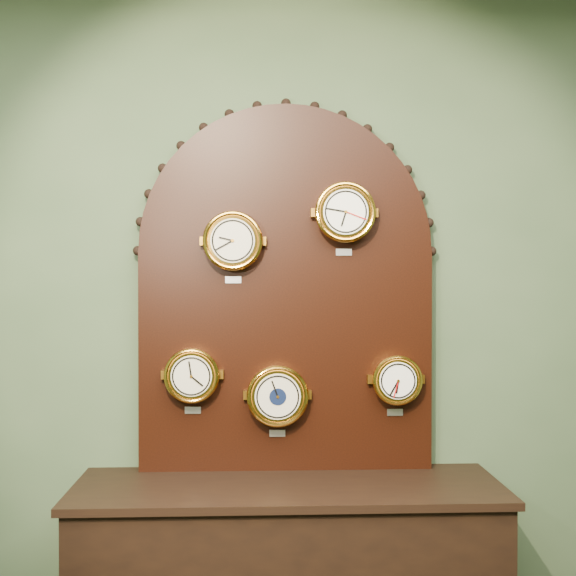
{
  "coord_description": "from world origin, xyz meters",
  "views": [
    {
      "loc": [
        -0.12,
        -0.49,
        1.62
      ],
      "look_at": [
        0.0,
        2.25,
        1.58
      ],
      "focal_mm": 44.64,
      "sensor_mm": 36.0,
      "label": 1
    }
  ],
  "objects_px": {
    "display_board": "(286,276)",
    "arabic_clock": "(345,213)",
    "roman_clock": "(233,241)",
    "tide_clock": "(397,380)",
    "hygrometer": "(192,375)",
    "barometer": "(278,396)"
  },
  "relations": [
    {
      "from": "display_board",
      "to": "arabic_clock",
      "type": "bearing_deg",
      "value": -15.9
    },
    {
      "from": "roman_clock",
      "to": "tide_clock",
      "type": "bearing_deg",
      "value": 0.08
    },
    {
      "from": "display_board",
      "to": "hygrometer",
      "type": "height_order",
      "value": "display_board"
    },
    {
      "from": "hygrometer",
      "to": "tide_clock",
      "type": "distance_m",
      "value": 0.83
    },
    {
      "from": "arabic_clock",
      "to": "hygrometer",
      "type": "distance_m",
      "value": 0.9
    },
    {
      "from": "display_board",
      "to": "roman_clock",
      "type": "relative_size",
      "value": 5.29
    },
    {
      "from": "arabic_clock",
      "to": "hygrometer",
      "type": "xyz_separation_m",
      "value": [
        -0.62,
        0.0,
        -0.65
      ]
    },
    {
      "from": "display_board",
      "to": "tide_clock",
      "type": "height_order",
      "value": "display_board"
    },
    {
      "from": "barometer",
      "to": "tide_clock",
      "type": "relative_size",
      "value": 1.17
    },
    {
      "from": "tide_clock",
      "to": "hygrometer",
      "type": "bearing_deg",
      "value": -179.97
    },
    {
      "from": "display_board",
      "to": "hygrometer",
      "type": "xyz_separation_m",
      "value": [
        -0.38,
        -0.07,
        -0.4
      ]
    },
    {
      "from": "display_board",
      "to": "barometer",
      "type": "bearing_deg",
      "value": -118.65
    },
    {
      "from": "roman_clock",
      "to": "display_board",
      "type": "bearing_deg",
      "value": 17.21
    },
    {
      "from": "display_board",
      "to": "roman_clock",
      "type": "height_order",
      "value": "display_board"
    },
    {
      "from": "arabic_clock",
      "to": "barometer",
      "type": "xyz_separation_m",
      "value": [
        -0.27,
        -0.0,
        -0.74
      ]
    },
    {
      "from": "barometer",
      "to": "tide_clock",
      "type": "height_order",
      "value": "tide_clock"
    },
    {
      "from": "arabic_clock",
      "to": "tide_clock",
      "type": "bearing_deg",
      "value": 0.29
    },
    {
      "from": "arabic_clock",
      "to": "roman_clock",
      "type": "bearing_deg",
      "value": 179.98
    },
    {
      "from": "hygrometer",
      "to": "arabic_clock",
      "type": "bearing_deg",
      "value": -0.06
    },
    {
      "from": "display_board",
      "to": "barometer",
      "type": "xyz_separation_m",
      "value": [
        -0.04,
        -0.07,
        -0.48
      ]
    },
    {
      "from": "tide_clock",
      "to": "display_board",
      "type": "bearing_deg",
      "value": 171.61
    },
    {
      "from": "display_board",
      "to": "arabic_clock",
      "type": "xyz_separation_m",
      "value": [
        0.24,
        -0.07,
        0.26
      ]
    }
  ]
}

